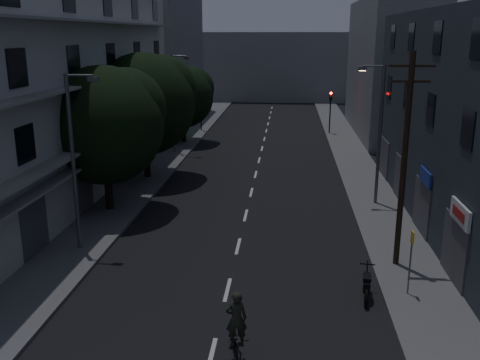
% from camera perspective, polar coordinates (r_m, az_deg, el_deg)
% --- Properties ---
extents(ground, '(160.00, 160.00, 0.00)m').
position_cam_1_polar(ground, '(38.89, 1.73, 0.78)').
color(ground, black).
rests_on(ground, ground).
extents(sidewalk_left, '(3.00, 90.00, 0.15)m').
position_cam_1_polar(sidewalk_left, '(40.01, -9.06, 1.12)').
color(sidewalk_left, '#565659').
rests_on(sidewalk_left, ground).
extents(sidewalk_right, '(3.00, 90.00, 0.15)m').
position_cam_1_polar(sidewalk_right, '(39.16, 12.75, 0.62)').
color(sidewalk_right, '#565659').
rests_on(sidewalk_right, ground).
extents(lane_markings, '(0.15, 60.50, 0.01)m').
position_cam_1_polar(lane_markings, '(44.96, 2.21, 2.78)').
color(lane_markings, beige).
rests_on(lane_markings, ground).
extents(building_left, '(7.00, 36.00, 14.00)m').
position_cam_1_polar(building_left, '(33.83, -19.97, 9.73)').
color(building_left, '#B6B7B1').
rests_on(building_left, ground).
extents(building_far_left, '(6.00, 20.00, 16.00)m').
position_cam_1_polar(building_far_left, '(62.25, -8.27, 13.55)').
color(building_far_left, slate).
rests_on(building_far_left, ground).
extents(building_far_right, '(6.00, 20.00, 13.00)m').
position_cam_1_polar(building_far_right, '(55.54, 15.61, 11.41)').
color(building_far_right, slate).
rests_on(building_far_right, ground).
extents(building_far_end, '(24.00, 8.00, 10.00)m').
position_cam_1_polar(building_far_end, '(82.74, 3.70, 12.00)').
color(building_far_end, slate).
rests_on(building_far_end, ground).
extents(tree_near, '(6.51, 6.51, 8.03)m').
position_cam_1_polar(tree_near, '(30.29, -14.14, 6.16)').
color(tree_near, black).
rests_on(tree_near, sidewalk_left).
extents(tree_mid, '(6.89, 6.89, 8.48)m').
position_cam_1_polar(tree_mid, '(36.95, -10.05, 8.39)').
color(tree_mid, black).
rests_on(tree_mid, sidewalk_left).
extents(tree_far, '(5.56, 5.56, 6.88)m').
position_cam_1_polar(tree_far, '(49.15, -6.06, 9.05)').
color(tree_far, black).
rests_on(tree_far, sidewalk_left).
extents(traffic_signal_far_right, '(0.28, 0.37, 4.10)m').
position_cam_1_polar(traffic_signal_far_right, '(54.10, 9.63, 8.04)').
color(traffic_signal_far_right, black).
rests_on(traffic_signal_far_right, sidewalk_right).
extents(traffic_signal_far_left, '(0.28, 0.37, 4.10)m').
position_cam_1_polar(traffic_signal_far_left, '(55.09, -4.22, 8.34)').
color(traffic_signal_far_left, black).
rests_on(traffic_signal_far_left, sidewalk_left).
extents(street_lamp_left_near, '(1.51, 0.25, 8.00)m').
position_cam_1_polar(street_lamp_left_near, '(24.91, -17.19, 2.67)').
color(street_lamp_left_near, '#56585D').
rests_on(street_lamp_left_near, sidewalk_left).
extents(street_lamp_right, '(1.51, 0.25, 8.00)m').
position_cam_1_polar(street_lamp_right, '(31.51, 14.54, 5.40)').
color(street_lamp_right, '#515558').
rests_on(street_lamp_right, sidewalk_right).
extents(street_lamp_left_far, '(1.51, 0.25, 8.00)m').
position_cam_1_polar(street_lamp_left_far, '(44.77, -6.98, 8.59)').
color(street_lamp_left_far, '#585B5F').
rests_on(street_lamp_left_far, sidewalk_left).
extents(utility_pole, '(1.80, 0.24, 9.00)m').
position_cam_1_polar(utility_pole, '(22.97, 17.13, 2.33)').
color(utility_pole, black).
rests_on(utility_pole, sidewalk_right).
extents(bus_stop_sign, '(0.06, 0.35, 2.52)m').
position_cam_1_polar(bus_stop_sign, '(21.21, 17.80, -7.25)').
color(bus_stop_sign, '#595B60').
rests_on(bus_stop_sign, sidewalk_right).
extents(motorcycle, '(0.59, 2.00, 1.29)m').
position_cam_1_polar(motorcycle, '(21.26, 13.34, -10.93)').
color(motorcycle, black).
rests_on(motorcycle, ground).
extents(cyclist, '(1.02, 1.91, 2.30)m').
position_cam_1_polar(cyclist, '(17.10, -0.39, -16.39)').
color(cyclist, black).
rests_on(cyclist, ground).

